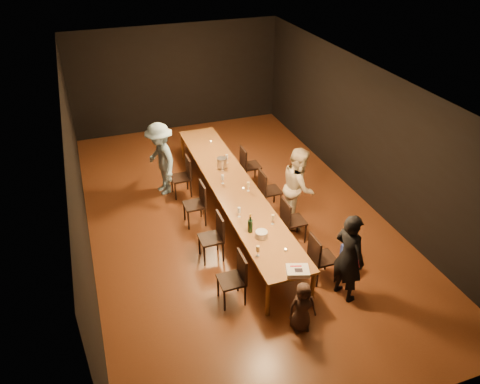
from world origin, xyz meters
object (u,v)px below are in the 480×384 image
object	(u,v)px
chair_right_3	(251,165)
man_blue	(161,159)
chair_left_2	(194,204)
champagne_bottle	(250,223)
chair_left_0	(231,280)
child	(302,307)
ice_bucket	(222,163)
chair_right_1	(294,220)
woman_birthday	(349,257)
birthday_cake	(298,271)
woman_tan	(299,187)
chair_left_3	(181,177)
chair_right_0	(323,258)
table	(233,188)
plate_stack	(261,234)
chair_right_2	(270,190)
chair_left_1	(211,238)

from	to	relation	value
chair_right_3	man_blue	xyz separation A→B (m)	(-2.07, 0.27, 0.39)
chair_left_2	champagne_bottle	xyz separation A→B (m)	(0.62, -1.62, 0.48)
chair_left_0	chair_right_3	bearing A→B (deg)	-25.28
chair_left_0	chair_left_2	distance (m)	2.40
child	champagne_bottle	bearing A→B (deg)	104.01
child	ice_bucket	bearing A→B (deg)	96.34
chair_right_1	champagne_bottle	size ratio (longest dim) A/B	2.44
woman_birthday	champagne_bottle	bearing A→B (deg)	27.50
chair_right_3	chair_right_1	bearing A→B (deg)	-0.00
birthday_cake	ice_bucket	xyz separation A→B (m)	(-0.08, 3.71, 0.08)
woman_tan	birthday_cake	bearing A→B (deg)	178.46
child	chair_left_3	bearing A→B (deg)	107.15
chair_left_0	man_blue	bearing A→B (deg)	5.43
chair_right_3	child	world-z (taller)	chair_right_3
chair_left_2	birthday_cake	bearing A→B (deg)	-161.92
chair_right_0	chair_right_1	xyz separation A→B (m)	(0.00, 1.20, 0.00)
woman_birthday	man_blue	world-z (taller)	man_blue
table	plate_stack	size ratio (longest dim) A/B	27.49
table	birthday_cake	bearing A→B (deg)	-88.09
chair_left_3	birthday_cake	bearing A→B (deg)	-167.00
chair_right_2	child	xyz separation A→B (m)	(-0.86, -3.33, -0.01)
plate_stack	chair_left_0	bearing A→B (deg)	-143.23
chair_right_1	champagne_bottle	world-z (taller)	champagne_bottle
chair_right_0	child	bearing A→B (deg)	-42.63
chair_right_1	child	distance (m)	2.30
chair_left_3	ice_bucket	distance (m)	1.03
woman_birthday	woman_tan	size ratio (longest dim) A/B	0.97
plate_stack	ice_bucket	size ratio (longest dim) A/B	0.90
chair_left_1	chair_right_1	bearing A→B (deg)	-90.00
chair_right_1	chair_right_2	size ratio (longest dim) A/B	1.00
chair_right_1	chair_right_3	world-z (taller)	same
table	chair_left_0	xyz separation A→B (m)	(-0.85, -2.40, -0.24)
chair_right_2	chair_left_0	distance (m)	2.94
chair_left_1	ice_bucket	size ratio (longest dim) A/B	3.85
birthday_cake	plate_stack	bearing A→B (deg)	118.96
chair_right_2	ice_bucket	xyz separation A→B (m)	(-0.84, 0.81, 0.41)
chair_left_1	plate_stack	size ratio (longest dim) A/B	4.26
chair_left_3	chair_right_2	bearing A→B (deg)	-125.22
chair_left_1	table	bearing A→B (deg)	-35.31
chair_right_3	chair_left_3	world-z (taller)	same
woman_birthday	plate_stack	size ratio (longest dim) A/B	7.56
man_blue	chair_right_2	bearing A→B (deg)	42.31
chair_right_0	chair_right_1	world-z (taller)	same
chair_left_2	man_blue	distance (m)	1.57
chair_right_0	chair_left_1	size ratio (longest dim) A/B	1.00
birthday_cake	ice_bucket	bearing A→B (deg)	109.83
champagne_bottle	plate_stack	bearing A→B (deg)	-59.23
chair_left_3	chair_right_3	bearing A→B (deg)	-90.00
chair_right_2	man_blue	world-z (taller)	man_blue
chair_right_2	champagne_bottle	world-z (taller)	champagne_bottle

